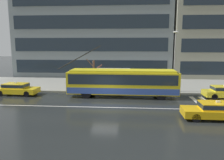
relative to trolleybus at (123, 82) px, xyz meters
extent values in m
plane|color=#222626|center=(-1.55, -2.96, -1.57)|extent=(160.00, 160.00, 0.00)
cube|color=gray|center=(-1.55, 6.60, -1.50)|extent=(80.00, 10.00, 0.14)
cube|color=beige|center=(7.18, -1.68, -1.57)|extent=(0.44, 4.40, 0.01)
cube|color=beige|center=(8.08, -1.68, -1.57)|extent=(0.44, 4.40, 0.01)
cube|color=beige|center=(8.98, -1.68, -1.57)|extent=(0.44, 4.40, 0.01)
cube|color=silver|center=(-1.55, -4.16, -1.57)|extent=(72.00, 0.14, 0.01)
cube|color=yellow|center=(-0.02, 0.00, -0.04)|extent=(11.38, 2.60, 2.23)
cube|color=yellow|center=(-0.02, 0.00, 1.17)|extent=(10.69, 2.35, 0.20)
cube|color=#1E2833|center=(-0.02, 0.00, 0.40)|extent=(10.92, 2.62, 1.03)
cube|color=#3755A8|center=(-0.02, 0.00, -0.75)|extent=(11.26, 2.63, 0.62)
cube|color=#1E2833|center=(5.61, -0.06, 0.40)|extent=(0.14, 2.18, 1.12)
cube|color=black|center=(5.46, -0.06, 0.97)|extent=(0.18, 1.88, 0.28)
cylinder|color=black|center=(-4.56, 0.40, 2.50)|extent=(4.59, 0.11, 2.51)
cylinder|color=black|center=(-4.57, -0.30, 2.50)|extent=(4.59, 0.11, 2.51)
cylinder|color=black|center=(3.85, 1.04, -1.05)|extent=(1.04, 0.31, 1.04)
cylinder|color=black|center=(3.83, -1.13, -1.05)|extent=(1.04, 0.31, 1.04)
cylinder|color=black|center=(-3.64, 1.13, -1.05)|extent=(1.04, 0.31, 1.04)
cylinder|color=black|center=(-3.66, -1.04, -1.05)|extent=(1.04, 0.31, 1.04)
cube|color=yellow|center=(-11.44, -0.05, -1.06)|extent=(4.53, 2.00, 0.55)
cube|color=yellow|center=(-11.62, -0.04, -0.55)|extent=(2.47, 1.66, 0.48)
cube|color=#1E2833|center=(-11.62, -0.04, -0.53)|extent=(2.51, 1.68, 0.31)
cube|color=silver|center=(-11.62, -0.04, -0.24)|extent=(0.29, 0.17, 0.12)
cylinder|color=black|center=(-9.94, 0.72, -1.26)|extent=(0.63, 0.22, 0.62)
cylinder|color=black|center=(-10.00, -0.92, -1.26)|extent=(0.63, 0.22, 0.62)
cylinder|color=black|center=(-12.88, 0.82, -1.26)|extent=(0.63, 0.22, 0.62)
cylinder|color=black|center=(-12.94, -0.81, -1.26)|extent=(0.63, 0.22, 0.62)
cube|color=#EEB011|center=(6.94, -6.60, -1.06)|extent=(4.65, 1.78, 0.55)
cube|color=#EEB213|center=(7.12, -6.60, -0.55)|extent=(2.52, 1.52, 0.48)
cube|color=#1E2833|center=(7.12, -6.60, -0.53)|extent=(2.56, 1.54, 0.31)
cube|color=silver|center=(7.12, -6.60, -0.24)|extent=(0.28, 0.16, 0.12)
cylinder|color=black|center=(5.40, -7.37, -1.26)|extent=(0.62, 0.20, 0.62)
cylinder|color=black|center=(5.41, -5.82, -1.26)|extent=(0.62, 0.20, 0.62)
cylinder|color=black|center=(9.07, 0.80, -1.26)|extent=(0.62, 0.21, 0.62)
cylinder|color=black|center=(9.10, -0.73, -1.26)|extent=(0.62, 0.21, 0.62)
cylinder|color=gray|center=(0.64, 2.80, -0.27)|extent=(0.08, 0.08, 2.32)
cylinder|color=gray|center=(-3.14, 2.80, -0.27)|extent=(0.08, 0.08, 2.32)
cylinder|color=gray|center=(0.64, 4.23, -0.27)|extent=(0.08, 0.08, 2.32)
cylinder|color=gray|center=(-3.14, 4.23, -0.27)|extent=(0.08, 0.08, 2.32)
cube|color=#99ADB2|center=(-1.25, 4.23, -0.23)|extent=(3.59, 0.04, 1.86)
cube|color=#B2B2B7|center=(-1.25, 3.51, 0.93)|extent=(4.08, 1.73, 0.08)
cube|color=brown|center=(-1.25, 3.87, -0.98)|extent=(2.65, 0.36, 0.08)
cylinder|color=navy|center=(-1.95, 3.30, -1.01)|extent=(0.14, 0.14, 0.85)
cylinder|color=navy|center=(-1.79, 3.34, -1.01)|extent=(0.14, 0.14, 0.85)
cylinder|color=#444422|center=(-1.87, 3.32, -0.28)|extent=(0.45, 0.45, 0.60)
sphere|color=#C88C91|center=(-1.87, 3.32, 0.13)|extent=(0.22, 0.22, 0.22)
cone|color=gold|center=(-1.99, 3.29, 0.42)|extent=(1.42, 1.42, 0.28)
cylinder|color=#333333|center=(-1.99, 3.29, -0.10)|extent=(0.02, 0.02, 0.76)
cylinder|color=#2B244E|center=(-0.14, 3.77, -1.00)|extent=(0.14, 0.14, 0.87)
cylinder|color=#2B244E|center=(-0.24, 3.64, -1.00)|extent=(0.14, 0.14, 0.87)
cylinder|color=gray|center=(-0.19, 3.70, -0.27)|extent=(0.51, 0.51, 0.59)
sphere|color=#DBB661|center=(-0.19, 3.70, 0.14)|extent=(0.22, 0.22, 0.22)
cylinder|color=#2F2F53|center=(-3.07, 3.84, -1.02)|extent=(0.14, 0.14, 0.82)
cylinder|color=#2F2F53|center=(-3.22, 3.78, -1.02)|extent=(0.14, 0.14, 0.82)
cylinder|color=#2F2C55|center=(-3.15, 3.81, -0.30)|extent=(0.46, 0.46, 0.63)
sphere|color=tan|center=(-3.15, 3.81, 0.13)|extent=(0.24, 0.24, 0.24)
cone|color=#2D8648|center=(-3.26, 3.77, 0.43)|extent=(1.55, 1.55, 0.31)
cylinder|color=#333333|center=(-3.26, 3.77, -0.13)|extent=(0.02, 0.02, 0.79)
cylinder|color=gray|center=(5.70, 2.27, 1.82)|extent=(0.16, 0.16, 6.51)
ellipsoid|color=silver|center=(5.70, 2.27, 5.19)|extent=(0.60, 0.32, 0.24)
cylinder|color=brown|center=(-3.80, 4.86, 0.22)|extent=(0.25, 0.25, 3.30)
cylinder|color=brown|center=(-4.27, 4.86, 1.54)|extent=(1.01, 0.12, 1.09)
cylinder|color=brown|center=(-3.57, 5.43, 0.71)|extent=(0.58, 1.22, 0.70)
cylinder|color=brown|center=(-3.93, 5.25, 1.39)|extent=(0.37, 0.88, 0.66)
cylinder|color=brown|center=(-3.25, 4.59, 0.95)|extent=(1.22, 0.67, 0.97)
cube|color=#1E2833|center=(-5.59, 12.15, 0.35)|extent=(24.41, 0.06, 2.10)
cube|color=#1E2833|center=(-5.59, 12.15, 3.84)|extent=(24.41, 0.06, 2.10)
cube|color=#1E2833|center=(-5.59, 12.15, 7.34)|extent=(24.41, 0.06, 2.10)
camera|label=1|loc=(0.63, -22.64, 3.85)|focal=35.31mm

